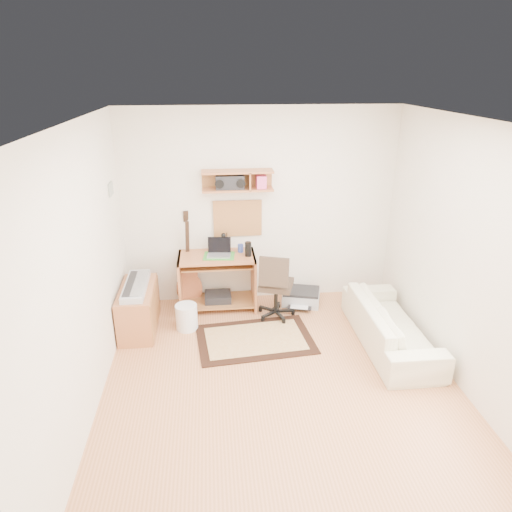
{
  "coord_description": "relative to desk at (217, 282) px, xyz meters",
  "views": [
    {
      "loc": [
        -0.65,
        -3.84,
        3.0
      ],
      "look_at": [
        -0.15,
        1.05,
        1.0
      ],
      "focal_mm": 32.3,
      "sensor_mm": 36.0,
      "label": 1
    }
  ],
  "objects": [
    {
      "name": "ceiling",
      "position": [
        0.6,
        -1.73,
        2.23
      ],
      "size": [
        3.6,
        4.0,
        0.01
      ],
      "primitive_type": "cube",
      "color": "white",
      "rests_on": "ground"
    },
    {
      "name": "laptop",
      "position": [
        0.03,
        -0.02,
        0.49
      ],
      "size": [
        0.33,
        0.33,
        0.23
      ],
      "primitive_type": null,
      "rotation": [
        0.0,
        0.0,
        -0.11
      ],
      "color": "silver",
      "rests_on": "desk"
    },
    {
      "name": "printer",
      "position": [
        1.14,
        -0.01,
        -0.29
      ],
      "size": [
        0.58,
        0.5,
        0.19
      ],
      "primitive_type": "cube",
      "rotation": [
        0.0,
        0.0,
        -0.27
      ],
      "color": "#A5A8AA",
      "rests_on": "floor"
    },
    {
      "name": "task_chair",
      "position": [
        0.74,
        -0.33,
        0.08
      ],
      "size": [
        0.58,
        0.58,
        0.9
      ],
      "primitive_type": null,
      "rotation": [
        0.0,
        0.0,
        -0.31
      ],
      "color": "#35291F",
      "rests_on": "floor"
    },
    {
      "name": "wall_photo",
      "position": [
        -1.19,
        -0.23,
        1.34
      ],
      "size": [
        0.02,
        0.2,
        0.15
      ],
      "primitive_type": "cube",
      "color": "#4C8CBF",
      "rests_on": "left_wall"
    },
    {
      "name": "boombox",
      "position": [
        0.2,
        0.15,
        1.3
      ],
      "size": [
        0.36,
        0.16,
        0.18
      ],
      "primitive_type": "cube",
      "color": "black",
      "rests_on": "wall_shelf"
    },
    {
      "name": "cabinet",
      "position": [
        -0.98,
        -0.47,
        -0.1
      ],
      "size": [
        0.4,
        0.9,
        0.55
      ],
      "primitive_type": "cube",
      "color": "#B66C40",
      "rests_on": "floor"
    },
    {
      "name": "waste_basket",
      "position": [
        -0.4,
        -0.53,
        -0.21
      ],
      "size": [
        0.27,
        0.27,
        0.32
      ],
      "primitive_type": "cylinder",
      "rotation": [
        0.0,
        0.0,
        0.01
      ],
      "color": "white",
      "rests_on": "floor"
    },
    {
      "name": "wall_shelf",
      "position": [
        0.3,
        0.15,
        1.32
      ],
      "size": [
        0.9,
        0.25,
        0.26
      ],
      "primitive_type": "cube",
      "color": "#B66C40",
      "rests_on": "back_wall"
    },
    {
      "name": "music_keyboard",
      "position": [
        -0.98,
        -0.47,
        0.21
      ],
      "size": [
        0.26,
        0.82,
        0.07
      ],
      "primitive_type": "cube",
      "color": "#B2B5BA",
      "rests_on": "cabinet"
    },
    {
      "name": "desk_lamp",
      "position": [
        0.15,
        0.14,
        0.51
      ],
      "size": [
        0.09,
        0.09,
        0.27
      ],
      "primitive_type": null,
      "color": "black",
      "rests_on": "desk"
    },
    {
      "name": "guitar",
      "position": [
        -0.38,
        0.13,
        0.27
      ],
      "size": [
        0.39,
        0.29,
        1.3
      ],
      "primitive_type": null,
      "rotation": [
        0.0,
        0.0,
        0.25
      ],
      "color": "#B86038",
      "rests_on": "floor"
    },
    {
      "name": "right_wall",
      "position": [
        2.4,
        -1.73,
        0.93
      ],
      "size": [
        0.01,
        4.0,
        2.6
      ],
      "primitive_type": "cube",
      "color": "silver",
      "rests_on": "ground"
    },
    {
      "name": "back_wall",
      "position": [
        0.6,
        0.28,
        0.93
      ],
      "size": [
        3.6,
        0.01,
        2.6
      ],
      "primitive_type": "cube",
      "color": "silver",
      "rests_on": "ground"
    },
    {
      "name": "sofa",
      "position": [
        1.98,
        -1.1,
        -0.04
      ],
      "size": [
        0.5,
        1.72,
        0.67
      ],
      "primitive_type": "imported",
      "rotation": [
        0.0,
        0.0,
        1.57
      ],
      "color": "beige",
      "rests_on": "floor"
    },
    {
      "name": "cork_board",
      "position": [
        0.3,
        0.25,
        0.79
      ],
      "size": [
        0.64,
        0.03,
        0.49
      ],
      "primitive_type": "cube",
      "color": "tan",
      "rests_on": "back_wall"
    },
    {
      "name": "left_wall",
      "position": [
        -1.21,
        -1.73,
        0.93
      ],
      "size": [
        0.01,
        4.0,
        2.6
      ],
      "primitive_type": "cube",
      "color": "silver",
      "rests_on": "ground"
    },
    {
      "name": "speaker",
      "position": [
        0.41,
        -0.05,
        0.47
      ],
      "size": [
        0.09,
        0.09,
        0.19
      ],
      "primitive_type": "cylinder",
      "color": "black",
      "rests_on": "desk"
    },
    {
      "name": "rug",
      "position": [
        0.42,
        -0.87,
        -0.37
      ],
      "size": [
        1.44,
        1.03,
        0.02
      ],
      "primitive_type": "cube",
      "rotation": [
        0.0,
        0.0,
        0.1
      ],
      "color": "beige",
      "rests_on": "floor"
    },
    {
      "name": "desk",
      "position": [
        0.0,
        0.0,
        0.0
      ],
      "size": [
        1.0,
        0.55,
        0.75
      ],
      "primitive_type": null,
      "color": "#B66C40",
      "rests_on": "floor"
    },
    {
      "name": "pencil_cup",
      "position": [
        0.32,
        0.1,
        0.43
      ],
      "size": [
        0.07,
        0.07,
        0.11
      ],
      "primitive_type": "cylinder",
      "color": "#2E408C",
      "rests_on": "desk"
    },
    {
      "name": "floor",
      "position": [
        0.6,
        -1.73,
        -0.38
      ],
      "size": [
        3.6,
        4.0,
        0.01
      ],
      "primitive_type": "cube",
      "color": "tan",
      "rests_on": "ground"
    }
  ]
}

